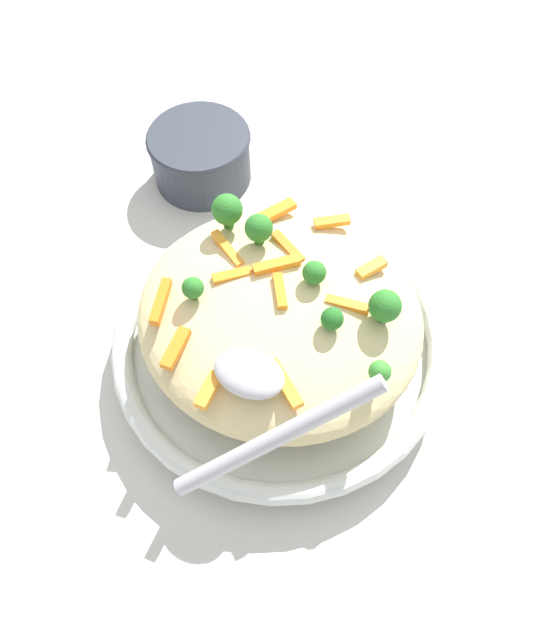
{
  "coord_description": "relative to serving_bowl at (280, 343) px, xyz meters",
  "views": [
    {
      "loc": [
        -0.12,
        0.26,
        0.53
      ],
      "look_at": [
        0.0,
        0.0,
        0.06
      ],
      "focal_mm": 34.97,
      "sensor_mm": 36.0,
      "label": 1
    }
  ],
  "objects": [
    {
      "name": "carrot_piece_0",
      "position": [
        0.06,
        -0.02,
        0.08
      ],
      "size": [
        0.04,
        0.03,
        0.01
      ],
      "primitive_type": "cube",
      "rotation": [
        0.0,
        0.0,
        5.74
      ],
      "color": "orange",
      "rests_on": "pasta_mound"
    },
    {
      "name": "broccoli_floret_4",
      "position": [
        0.04,
        -0.04,
        0.1
      ],
      "size": [
        0.02,
        0.02,
        0.03
      ],
      "color": "#296820",
      "rests_on": "pasta_mound"
    },
    {
      "name": "ground_plane",
      "position": [
        0.0,
        0.0,
        -0.02
      ],
      "size": [
        2.4,
        2.4,
        0.0
      ],
      "primitive_type": "plane",
      "color": "beige"
    },
    {
      "name": "broccoli_floret_3",
      "position": [
        -0.1,
        0.04,
        0.09
      ],
      "size": [
        0.02,
        0.02,
        0.02
      ],
      "color": "#377928",
      "rests_on": "pasta_mound"
    },
    {
      "name": "carrot_piece_2",
      "position": [
        0.01,
        -0.02,
        0.09
      ],
      "size": [
        0.04,
        0.03,
        0.01
      ],
      "primitive_type": "cube",
      "rotation": [
        0.0,
        0.0,
        0.74
      ],
      "color": "orange",
      "rests_on": "pasta_mound"
    },
    {
      "name": "carrot_piece_1",
      "position": [
        0.04,
        -0.08,
        0.08
      ],
      "size": [
        0.03,
        0.04,
        0.01
      ],
      "primitive_type": "cube",
      "rotation": [
        0.0,
        0.0,
        1.03
      ],
      "color": "orange",
      "rests_on": "pasta_mound"
    },
    {
      "name": "broccoli_floret_0",
      "position": [
        0.06,
        0.03,
        0.09
      ],
      "size": [
        0.02,
        0.02,
        0.02
      ],
      "color": "#296820",
      "rests_on": "pasta_mound"
    },
    {
      "name": "carrot_piece_12",
      "position": [
        0.05,
        0.08,
        0.08
      ],
      "size": [
        0.01,
        0.04,
        0.01
      ],
      "primitive_type": "cube",
      "rotation": [
        0.0,
        0.0,
        4.8
      ],
      "color": "orange",
      "rests_on": "pasta_mound"
    },
    {
      "name": "pasta_mound",
      "position": [
        0.0,
        0.0,
        0.05
      ],
      "size": [
        0.25,
        0.24,
        0.07
      ],
      "primitive_type": "ellipsoid",
      "color": "#DBC689",
      "rests_on": "serving_bowl"
    },
    {
      "name": "serving_bowl",
      "position": [
        0.0,
        0.0,
        0.0
      ],
      "size": [
        0.31,
        0.31,
        0.04
      ],
      "color": "silver",
      "rests_on": "ground_plane"
    },
    {
      "name": "carrot_piece_10",
      "position": [
        -0.01,
        -0.09,
        0.08
      ],
      "size": [
        0.03,
        0.03,
        0.01
      ],
      "primitive_type": "cube",
      "rotation": [
        0.0,
        0.0,
        3.76
      ],
      "color": "orange",
      "rests_on": "pasta_mound"
    },
    {
      "name": "carrot_piece_6",
      "position": [
        0.09,
        0.05,
        0.08
      ],
      "size": [
        0.02,
        0.04,
        0.01
      ],
      "primitive_type": "cube",
      "rotation": [
        0.0,
        0.0,
        4.99
      ],
      "color": "orange",
      "rests_on": "pasta_mound"
    },
    {
      "name": "carrot_piece_3",
      "position": [
        -0.04,
        0.07,
        0.08
      ],
      "size": [
        0.04,
        0.03,
        0.01
      ],
      "primitive_type": "cube",
      "rotation": [
        0.0,
        0.0,
        5.64
      ],
      "color": "orange",
      "rests_on": "pasta_mound"
    },
    {
      "name": "broccoli_floret_6",
      "position": [
        0.08,
        -0.05,
        0.1
      ],
      "size": [
        0.03,
        0.03,
        0.03
      ],
      "color": "#296820",
      "rests_on": "pasta_mound"
    },
    {
      "name": "carrot_piece_5",
      "position": [
        -0.06,
        -0.06,
        0.08
      ],
      "size": [
        0.02,
        0.03,
        0.01
      ],
      "primitive_type": "cube",
      "rotation": [
        0.0,
        0.0,
        1.04
      ],
      "color": "orange",
      "rests_on": "pasta_mound"
    },
    {
      "name": "carrot_piece_11",
      "position": [
        -0.05,
        -0.01,
        0.08
      ],
      "size": [
        0.04,
        0.01,
        0.01
      ],
      "primitive_type": "cube",
      "rotation": [
        0.0,
        0.0,
        0.15
      ],
      "color": "orange",
      "rests_on": "pasta_mound"
    },
    {
      "name": "broccoli_floret_5",
      "position": [
        -0.05,
        0.01,
        0.09
      ],
      "size": [
        0.02,
        0.02,
        0.02
      ],
      "color": "#205B1C",
      "rests_on": "pasta_mound"
    },
    {
      "name": "companion_bowl",
      "position": [
        0.18,
        -0.18,
        0.01
      ],
      "size": [
        0.11,
        0.11,
        0.06
      ],
      "color": "#333842",
      "rests_on": "ground_plane"
    },
    {
      "name": "carrot_piece_7",
      "position": [
        -0.0,
        0.0,
        0.09
      ],
      "size": [
        0.02,
        0.03,
        0.01
      ],
      "primitive_type": "cube",
      "rotation": [
        0.0,
        0.0,
        5.29
      ],
      "color": "orange",
      "rests_on": "pasta_mound"
    },
    {
      "name": "serving_spoon",
      "position": [
        -0.03,
        0.1,
        0.1
      ],
      "size": [
        0.13,
        0.12,
        0.09
      ],
      "color": "#B7B7BC",
      "rests_on": "pasta_mound"
    },
    {
      "name": "carrot_piece_8",
      "position": [
        0.01,
        -0.05,
        0.08
      ],
      "size": [
        0.04,
        0.03,
        0.01
      ],
      "primitive_type": "cube",
      "rotation": [
        0.0,
        0.0,
        2.64
      ],
      "color": "orange",
      "rests_on": "pasta_mound"
    },
    {
      "name": "broccoli_floret_1",
      "position": [
        -0.02,
        -0.02,
        0.09
      ],
      "size": [
        0.02,
        0.02,
        0.02
      ],
      "color": "#296820",
      "rests_on": "pasta_mound"
    },
    {
      "name": "carrot_piece_4",
      "position": [
        0.04,
        0.0,
        0.08
      ],
      "size": [
        0.03,
        0.03,
        0.01
      ],
      "primitive_type": "cube",
      "rotation": [
        0.0,
        0.0,
        0.72
      ],
      "color": "orange",
      "rests_on": "pasta_mound"
    },
    {
      "name": "broccoli_floret_2",
      "position": [
        -0.08,
        -0.02,
        0.09
      ],
      "size": [
        0.03,
        0.03,
        0.03
      ],
      "color": "#296820",
      "rests_on": "pasta_mound"
    },
    {
      "name": "carrot_piece_9",
      "position": [
        0.01,
        0.1,
        0.08
      ],
      "size": [
        0.01,
        0.03,
        0.01
      ],
      "primitive_type": "cube",
      "rotation": [
        0.0,
        0.0,
        4.75
      ],
      "color": "orange",
      "rests_on": "pasta_mound"
    }
  ]
}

